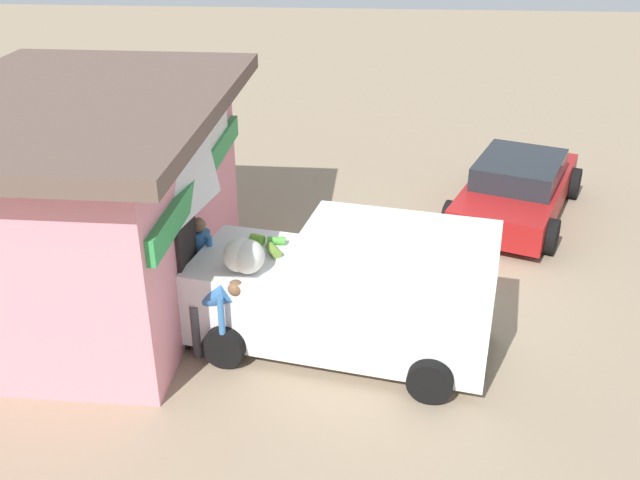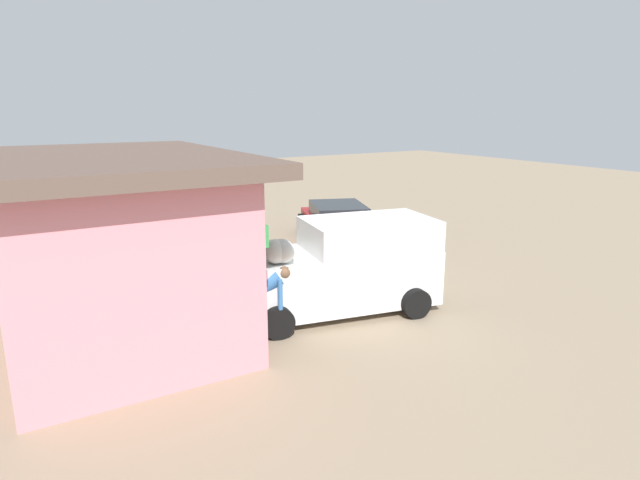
% 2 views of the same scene
% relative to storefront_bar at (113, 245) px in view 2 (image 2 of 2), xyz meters
% --- Properties ---
extents(ground_plane, '(60.00, 60.00, 0.00)m').
position_rel_storefront_bar_xyz_m(ground_plane, '(1.14, -5.12, -1.75)').
color(ground_plane, gray).
extents(storefront_bar, '(6.35, 4.59, 3.40)m').
position_rel_storefront_bar_xyz_m(storefront_bar, '(0.00, 0.00, 0.00)').
color(storefront_bar, pink).
rests_on(storefront_bar, ground_plane).
extents(delivery_van, '(2.74, 4.76, 3.05)m').
position_rel_storefront_bar_xyz_m(delivery_van, '(-1.13, -4.21, -0.78)').
color(delivery_van, white).
rests_on(delivery_van, ground_plane).
extents(parked_sedan, '(4.64, 3.30, 1.23)m').
position_rel_storefront_bar_xyz_m(parked_sedan, '(3.86, -7.44, -1.16)').
color(parked_sedan, maroon).
rests_on(parked_sedan, ground_plane).
extents(vendor_standing, '(0.48, 0.48, 1.69)m').
position_rel_storefront_bar_xyz_m(vendor_standing, '(-0.44, -1.88, -0.77)').
color(vendor_standing, navy).
rests_on(vendor_standing, ground_plane).
extents(customer_bending, '(0.70, 0.83, 1.35)m').
position_rel_storefront_bar_xyz_m(customer_bending, '(-1.50, -2.32, -0.90)').
color(customer_bending, '#4C4C51').
rests_on(customer_bending, ground_plane).
extents(unloaded_banana_pile, '(0.72, 0.75, 0.37)m').
position_rel_storefront_bar_xyz_m(unloaded_banana_pile, '(-0.50, -0.91, -1.59)').
color(unloaded_banana_pile, silver).
rests_on(unloaded_banana_pile, ground_plane).
extents(paint_bucket, '(0.34, 0.34, 0.40)m').
position_rel_storefront_bar_xyz_m(paint_bucket, '(1.72, -2.54, -1.55)').
color(paint_bucket, '#BF3F33').
rests_on(paint_bucket, ground_plane).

